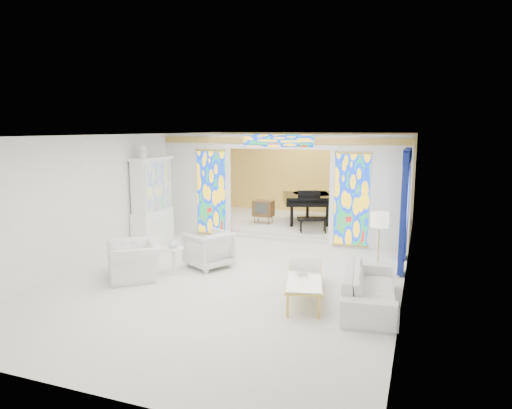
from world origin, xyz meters
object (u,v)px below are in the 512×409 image
at_px(sofa, 369,287).
at_px(coffee_table, 304,275).
at_px(armchair_left, 134,261).
at_px(grand_piano, 311,199).
at_px(armchair_right, 209,249).
at_px(tv_console, 263,208).
at_px(china_cabinet, 152,201).

height_order(sofa, coffee_table, sofa).
distance_m(armchair_left, grand_piano, 6.72).
relative_size(coffee_table, grand_piano, 0.71).
xyz_separation_m(armchair_right, tv_console, (-0.17, 4.29, 0.23)).
relative_size(china_cabinet, armchair_left, 2.33).
relative_size(armchair_right, coffee_table, 0.43).
distance_m(armchair_right, coffee_table, 2.76).
relative_size(armchair_left, coffee_table, 0.54).
bearing_deg(coffee_table, grand_piano, 102.46).
distance_m(china_cabinet, coffee_table, 5.67).
bearing_deg(armchair_right, tv_console, -149.57).
distance_m(china_cabinet, armchair_left, 3.14).
bearing_deg(armchair_right, china_cabinet, -93.51).
bearing_deg(armchair_left, china_cabinet, 164.74).
distance_m(sofa, tv_console, 6.65).
distance_m(armchair_right, sofa, 3.88).
height_order(armchair_left, armchair_right, armchair_right).
xyz_separation_m(armchair_right, grand_piano, (1.18, 5.04, 0.50)).
bearing_deg(grand_piano, armchair_left, -131.16).
bearing_deg(tv_console, china_cabinet, -127.38).
bearing_deg(grand_piano, armchair_right, -124.00).
height_order(china_cabinet, armchair_right, china_cabinet).
relative_size(grand_piano, tv_console, 4.24).
bearing_deg(coffee_table, china_cabinet, 152.41).
bearing_deg(sofa, grand_piano, 15.89).
xyz_separation_m(sofa, grand_piano, (-2.54, 6.13, 0.58)).
bearing_deg(tv_console, sofa, -52.21).
distance_m(coffee_table, tv_console, 6.03).
distance_m(sofa, coffee_table, 1.19).
bearing_deg(grand_piano, coffee_table, -98.42).
height_order(armchair_right, coffee_table, armchair_right).
height_order(coffee_table, tv_console, tv_console).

